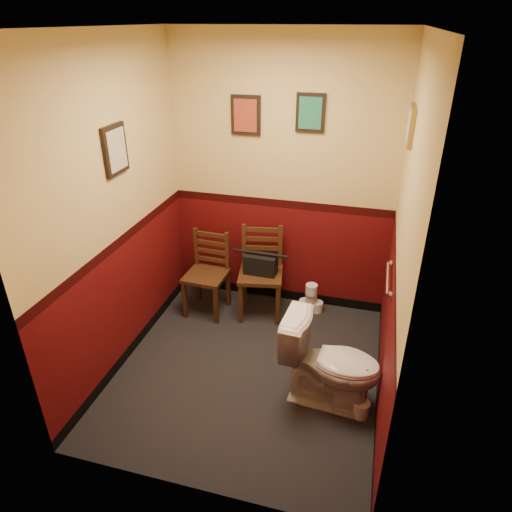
{
  "coord_description": "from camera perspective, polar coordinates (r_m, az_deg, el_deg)",
  "views": [
    {
      "loc": [
        0.87,
        -2.97,
        2.75
      ],
      "look_at": [
        0.0,
        0.25,
        1.0
      ],
      "focal_mm": 32.0,
      "sensor_mm": 36.0,
      "label": 1
    }
  ],
  "objects": [
    {
      "name": "chair_left",
      "position": [
        4.69,
        -6.09,
        -2.22
      ],
      "size": [
        0.42,
        0.42,
        0.85
      ],
      "rotation": [
        0.0,
        0.0,
        -0.05
      ],
      "color": "#432614",
      "rests_on": "floor"
    },
    {
      "name": "framed_print_back_a",
      "position": [
        4.4,
        -1.3,
        17.18
      ],
      "size": [
        0.28,
        0.04,
        0.36
      ],
      "color": "black",
      "rests_on": "wall_back"
    },
    {
      "name": "toilet_brush",
      "position": [
        3.8,
        13.0,
        -18.0
      ],
      "size": [
        0.13,
        0.13,
        0.47
      ],
      "color": "silver",
      "rests_on": "floor"
    },
    {
      "name": "grab_bar",
      "position": [
        3.7,
        16.22,
        -2.7
      ],
      "size": [
        0.05,
        0.56,
        0.06
      ],
      "color": "silver",
      "rests_on": "wall_right"
    },
    {
      "name": "framed_print_back_b",
      "position": [
        4.27,
        6.82,
        17.34
      ],
      "size": [
        0.26,
        0.04,
        0.34
      ],
      "color": "black",
      "rests_on": "wall_back"
    },
    {
      "name": "wall_back",
      "position": [
        4.49,
        3.21,
        9.44
      ],
      "size": [
        2.2,
        0.0,
        2.7
      ],
      "primitive_type": "cube",
      "rotation": [
        1.57,
        0.0,
        0.0
      ],
      "color": "#4E0A0C",
      "rests_on": "ground"
    },
    {
      "name": "ceiling",
      "position": [
        3.1,
        -1.35,
        26.71
      ],
      "size": [
        2.2,
        2.4,
        0.0
      ],
      "primitive_type": "cube",
      "rotation": [
        3.14,
        0.0,
        0.0
      ],
      "color": "silver",
      "rests_on": "ground"
    },
    {
      "name": "handbag",
      "position": [
        4.52,
        0.59,
        -1.0
      ],
      "size": [
        0.32,
        0.17,
        0.23
      ],
      "rotation": [
        0.0,
        0.0,
        -0.02
      ],
      "color": "black",
      "rests_on": "chair_right"
    },
    {
      "name": "framed_print_right",
      "position": [
        3.65,
        18.78,
        15.19
      ],
      "size": [
        0.04,
        0.34,
        0.28
      ],
      "color": "olive",
      "rests_on": "wall_right"
    },
    {
      "name": "framed_print_left",
      "position": [
        3.75,
        -17.17,
        12.57
      ],
      "size": [
        0.04,
        0.3,
        0.38
      ],
      "color": "black",
      "rests_on": "wall_left"
    },
    {
      "name": "wall_right",
      "position": [
        3.3,
        17.6,
        1.12
      ],
      "size": [
        0.0,
        2.4,
        2.7
      ],
      "primitive_type": "cube",
      "rotation": [
        1.57,
        0.0,
        -1.57
      ],
      "color": "#4E0A0C",
      "rests_on": "ground"
    },
    {
      "name": "tp_stack",
      "position": [
        4.82,
        6.9,
        -5.43
      ],
      "size": [
        0.25,
        0.15,
        0.33
      ],
      "color": "silver",
      "rests_on": "floor"
    },
    {
      "name": "wall_front",
      "position": [
        2.42,
        -9.08,
        -8.07
      ],
      "size": [
        2.2,
        0.0,
        2.7
      ],
      "primitive_type": "cube",
      "rotation": [
        -1.57,
        0.0,
        0.0
      ],
      "color": "#4E0A0C",
      "rests_on": "ground"
    },
    {
      "name": "wall_left",
      "position": [
        3.83,
        -17.16,
        4.96
      ],
      "size": [
        0.0,
        2.4,
        2.7
      ],
      "primitive_type": "cube",
      "rotation": [
        1.57,
        0.0,
        1.57
      ],
      "color": "#4E0A0C",
      "rests_on": "ground"
    },
    {
      "name": "floor",
      "position": [
        4.15,
        -0.93,
        -13.93
      ],
      "size": [
        2.2,
        2.4,
        0.0
      ],
      "primitive_type": "cube",
      "color": "black",
      "rests_on": "ground"
    },
    {
      "name": "chair_right",
      "position": [
        4.62,
        0.62,
        -2.08
      ],
      "size": [
        0.5,
        0.5,
        0.92
      ],
      "rotation": [
        0.0,
        0.0,
        0.18
      ],
      "color": "#432614",
      "rests_on": "floor"
    },
    {
      "name": "toilet",
      "position": [
        3.66,
        9.37,
        -13.17
      ],
      "size": [
        0.81,
        0.5,
        0.76
      ],
      "primitive_type": "imported",
      "rotation": [
        0.0,
        0.0,
        1.49
      ],
      "color": "white",
      "rests_on": "floor"
    }
  ]
}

